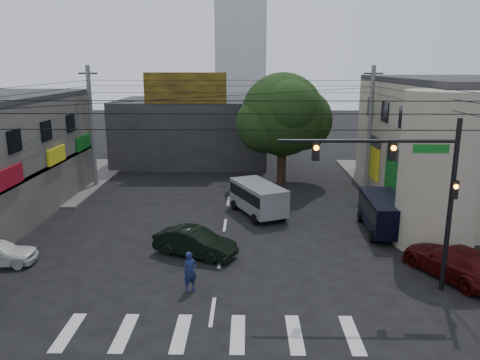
{
  "coord_description": "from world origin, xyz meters",
  "views": [
    {
      "loc": [
        1.32,
        -19.14,
        9.17
      ],
      "look_at": [
        0.94,
        4.0,
        3.48
      ],
      "focal_mm": 35.0,
      "sensor_mm": 36.0,
      "label": 1
    }
  ],
  "objects_px": {
    "utility_pole_far_right": "(370,128)",
    "navy_van": "(384,215)",
    "silver_minivan": "(258,200)",
    "maroon_sedan": "(455,262)",
    "street_tree": "(283,115)",
    "dark_sedan": "(195,242)",
    "traffic_officer": "(190,272)",
    "traffic_gantry": "(411,178)",
    "utility_pole_far_left": "(92,127)"
  },
  "relations": [
    {
      "from": "utility_pole_far_right",
      "to": "navy_van",
      "type": "bearing_deg",
      "value": -98.66
    },
    {
      "from": "dark_sedan",
      "to": "silver_minivan",
      "type": "xyz_separation_m",
      "value": [
        3.25,
        6.53,
        0.32
      ]
    },
    {
      "from": "utility_pole_far_right",
      "to": "traffic_officer",
      "type": "xyz_separation_m",
      "value": [
        -11.54,
        -17.28,
        -3.74
      ]
    },
    {
      "from": "maroon_sedan",
      "to": "traffic_officer",
      "type": "height_order",
      "value": "traffic_officer"
    },
    {
      "from": "silver_minivan",
      "to": "utility_pole_far_right",
      "type": "bearing_deg",
      "value": -74.84
    },
    {
      "from": "street_tree",
      "to": "maroon_sedan",
      "type": "bearing_deg",
      "value": -68.87
    },
    {
      "from": "dark_sedan",
      "to": "navy_van",
      "type": "height_order",
      "value": "navy_van"
    },
    {
      "from": "silver_minivan",
      "to": "traffic_officer",
      "type": "bearing_deg",
      "value": 139.29
    },
    {
      "from": "silver_minivan",
      "to": "navy_van",
      "type": "height_order",
      "value": "navy_van"
    },
    {
      "from": "street_tree",
      "to": "traffic_gantry",
      "type": "height_order",
      "value": "street_tree"
    },
    {
      "from": "navy_van",
      "to": "silver_minivan",
      "type": "bearing_deg",
      "value": 69.65
    },
    {
      "from": "utility_pole_far_right",
      "to": "utility_pole_far_left",
      "type": "bearing_deg",
      "value": 180.0
    },
    {
      "from": "traffic_gantry",
      "to": "maroon_sedan",
      "type": "bearing_deg",
      "value": 23.88
    },
    {
      "from": "utility_pole_far_right",
      "to": "navy_van",
      "type": "relative_size",
      "value": 1.8
    },
    {
      "from": "utility_pole_far_left",
      "to": "navy_van",
      "type": "height_order",
      "value": "utility_pole_far_left"
    },
    {
      "from": "street_tree",
      "to": "dark_sedan",
      "type": "xyz_separation_m",
      "value": [
        -5.26,
        -14.53,
        -4.79
      ]
    },
    {
      "from": "dark_sedan",
      "to": "traffic_gantry",
      "type": "bearing_deg",
      "value": -86.87
    },
    {
      "from": "utility_pole_far_left",
      "to": "utility_pole_far_right",
      "type": "bearing_deg",
      "value": 0.0
    },
    {
      "from": "utility_pole_far_left",
      "to": "street_tree",
      "type": "bearing_deg",
      "value": 3.95
    },
    {
      "from": "street_tree",
      "to": "traffic_gantry",
      "type": "distance_m",
      "value": 18.42
    },
    {
      "from": "silver_minivan",
      "to": "dark_sedan",
      "type": "bearing_deg",
      "value": 129.23
    },
    {
      "from": "street_tree",
      "to": "traffic_gantry",
      "type": "relative_size",
      "value": 1.21
    },
    {
      "from": "street_tree",
      "to": "navy_van",
      "type": "distance_m",
      "value": 12.86
    },
    {
      "from": "silver_minivan",
      "to": "navy_van",
      "type": "distance_m",
      "value": 7.6
    },
    {
      "from": "street_tree",
      "to": "utility_pole_far_left",
      "type": "height_order",
      "value": "utility_pole_far_left"
    },
    {
      "from": "traffic_gantry",
      "to": "navy_van",
      "type": "xyz_separation_m",
      "value": [
        1.16,
        7.02,
        -3.83
      ]
    },
    {
      "from": "navy_van",
      "to": "traffic_officer",
      "type": "distance_m",
      "value": 12.4
    },
    {
      "from": "street_tree",
      "to": "traffic_officer",
      "type": "relative_size",
      "value": 5.08
    },
    {
      "from": "navy_van",
      "to": "dark_sedan",
      "type": "bearing_deg",
      "value": 111.87
    },
    {
      "from": "traffic_officer",
      "to": "maroon_sedan",
      "type": "bearing_deg",
      "value": -27.58
    },
    {
      "from": "maroon_sedan",
      "to": "utility_pole_far_left",
      "type": "bearing_deg",
      "value": -61.73
    },
    {
      "from": "maroon_sedan",
      "to": "navy_van",
      "type": "xyz_separation_m",
      "value": [
        -1.52,
        5.84,
        0.27
      ]
    },
    {
      "from": "utility_pole_far_left",
      "to": "maroon_sedan",
      "type": "xyz_separation_m",
      "value": [
        21.0,
        -15.82,
        -3.86
      ]
    },
    {
      "from": "utility_pole_far_left",
      "to": "silver_minivan",
      "type": "bearing_deg",
      "value": -29.26
    },
    {
      "from": "traffic_gantry",
      "to": "traffic_officer",
      "type": "relative_size",
      "value": 4.2
    },
    {
      "from": "traffic_officer",
      "to": "traffic_gantry",
      "type": "bearing_deg",
      "value": -33.01
    },
    {
      "from": "utility_pole_far_right",
      "to": "silver_minivan",
      "type": "height_order",
      "value": "utility_pole_far_right"
    },
    {
      "from": "traffic_gantry",
      "to": "utility_pole_far_right",
      "type": "relative_size",
      "value": 0.78
    },
    {
      "from": "traffic_gantry",
      "to": "silver_minivan",
      "type": "height_order",
      "value": "traffic_gantry"
    },
    {
      "from": "silver_minivan",
      "to": "maroon_sedan",
      "type": "bearing_deg",
      "value": -160.32
    },
    {
      "from": "utility_pole_far_right",
      "to": "dark_sedan",
      "type": "bearing_deg",
      "value": -131.0
    },
    {
      "from": "dark_sedan",
      "to": "street_tree",
      "type": "bearing_deg",
      "value": 4.14
    },
    {
      "from": "maroon_sedan",
      "to": "traffic_officer",
      "type": "bearing_deg",
      "value": -17.5
    },
    {
      "from": "silver_minivan",
      "to": "navy_van",
      "type": "xyz_separation_m",
      "value": [
        6.99,
        -2.98,
        0.0
      ]
    },
    {
      "from": "utility_pole_far_right",
      "to": "maroon_sedan",
      "type": "height_order",
      "value": "utility_pole_far_right"
    },
    {
      "from": "navy_van",
      "to": "traffic_officer",
      "type": "xyz_separation_m",
      "value": [
        -10.02,
        -7.31,
        -0.15
      ]
    },
    {
      "from": "traffic_officer",
      "to": "utility_pole_far_left",
      "type": "bearing_deg",
      "value": 83.87
    },
    {
      "from": "maroon_sedan",
      "to": "navy_van",
      "type": "height_order",
      "value": "navy_van"
    },
    {
      "from": "utility_pole_far_right",
      "to": "dark_sedan",
      "type": "xyz_separation_m",
      "value": [
        -11.76,
        -13.53,
        -3.92
      ]
    },
    {
      "from": "navy_van",
      "to": "traffic_officer",
      "type": "height_order",
      "value": "navy_van"
    }
  ]
}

